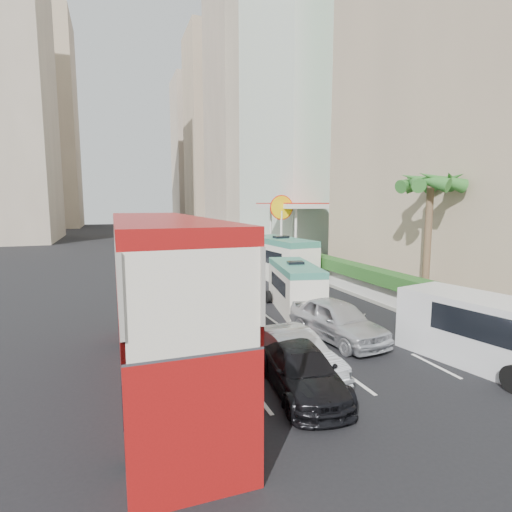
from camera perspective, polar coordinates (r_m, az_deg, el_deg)
name	(u,v)px	position (r m, az deg, el deg)	size (l,w,h in m)	color
ground_plane	(332,355)	(15.13, 10.84, -13.77)	(200.00, 200.00, 0.00)	black
double_decker_bus	(161,301)	(12.51, -13.41, -6.24)	(2.50, 11.00, 5.06)	maroon
car_silver_lane_a	(292,373)	(13.53, 5.18, -16.32)	(1.48, 4.24, 1.40)	silver
car_silver_lane_b	(337,339)	(16.79, 11.46, -11.61)	(1.93, 4.79, 1.63)	silver
car_black	(301,391)	(12.42, 6.49, -18.62)	(1.82, 4.47, 1.30)	black
van_asset	(222,270)	(32.79, -4.87, -2.07)	(2.15, 4.65, 1.29)	silver
minibus_near	(295,287)	(20.65, 5.62, -4.42)	(1.80, 5.39, 2.39)	silver
minibus_far	(281,259)	(28.61, 3.56, -0.43)	(2.26, 6.77, 3.00)	silver
panel_van_near	(488,332)	(15.81, 30.22, -9.36)	(2.29, 5.72, 2.29)	silver
panel_van_far	(263,258)	(33.43, 0.99, -0.27)	(1.83, 4.58, 1.83)	silver
sidewalk	(283,256)	(40.86, 3.91, -0.02)	(6.00, 120.00, 0.18)	#99968C
kerb_wall	(308,268)	(29.75, 7.48, -1.77)	(0.30, 44.00, 1.00)	silver
hedge	(308,257)	(29.63, 7.50, -0.15)	(1.10, 44.00, 0.70)	#2D6626
palm_tree	(427,244)	(22.15, 23.29, 1.53)	(0.36, 0.36, 6.40)	brown
shell_station	(301,231)	(39.21, 6.47, 3.53)	(6.50, 8.00, 5.50)	silver
tower_stripe	(324,8)	(57.59, 9.64, 31.57)	(16.00, 18.00, 58.00)	white
tower_mid	(257,93)	(77.03, 0.09, 22.25)	(16.00, 16.00, 50.00)	#B6A48F
tower_far_a	(218,132)	(98.57, -5.44, 17.18)	(14.00, 14.00, 44.00)	tan
tower_far_b	(199,152)	(119.49, -8.13, 14.47)	(14.00, 14.00, 40.00)	#B6A48F
tower_left_b	(37,123)	(104.63, -28.78, 16.30)	(16.00, 16.00, 46.00)	tan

